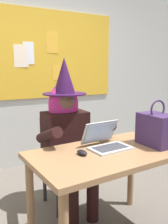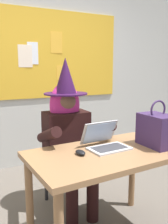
{
  "view_description": "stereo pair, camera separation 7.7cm",
  "coord_description": "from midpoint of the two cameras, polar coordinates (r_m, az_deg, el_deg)",
  "views": [
    {
      "loc": [
        -1.1,
        -1.5,
        1.37
      ],
      "look_at": [
        -0.09,
        0.3,
        1.0
      ],
      "focal_mm": 39.74,
      "sensor_mm": 36.0,
      "label": 1
    },
    {
      "loc": [
        -1.03,
        -1.54,
        1.37
      ],
      "look_at": [
        -0.09,
        0.3,
        1.0
      ],
      "focal_mm": 39.74,
      "sensor_mm": 36.0,
      "label": 2
    }
  ],
  "objects": [
    {
      "name": "desk_main",
      "position": [
        1.96,
        4.1,
        -12.07
      ],
      "size": [
        1.19,
        0.74,
        0.74
      ],
      "rotation": [
        0.0,
        0.0,
        0.05
      ],
      "color": "#8E6642",
      "rests_on": "ground"
    },
    {
      "name": "computer_mouse",
      "position": [
        1.84,
        -1.67,
        -9.31
      ],
      "size": [
        0.06,
        0.11,
        0.03
      ],
      "primitive_type": "ellipsoid",
      "rotation": [
        0.0,
        0.0,
        0.05
      ],
      "color": "black",
      "rests_on": "desk_main"
    },
    {
      "name": "laptop",
      "position": [
        2.0,
        3.99,
        -6.85
      ],
      "size": [
        0.34,
        0.31,
        0.2
      ],
      "rotation": [
        0.0,
        0.0,
        0.06
      ],
      "color": "#B7B7BC",
      "rests_on": "desk_main"
    },
    {
      "name": "handbag",
      "position": [
        2.11,
        15.38,
        -3.81
      ],
      "size": [
        0.2,
        0.3,
        0.38
      ],
      "rotation": [
        0.0,
        0.0,
        0.07
      ],
      "color": "#38234C",
      "rests_on": "desk_main"
    },
    {
      "name": "person_costumed",
      "position": [
        2.37,
        -4.76,
        -4.18
      ],
      "size": [
        0.6,
        0.68,
        1.46
      ],
      "rotation": [
        0.0,
        0.0,
        -1.6
      ],
      "color": "black",
      "rests_on": "ground"
    },
    {
      "name": "wall_back_bulletin",
      "position": [
        3.55,
        -12.04,
        11.98
      ],
      "size": [
        5.42,
        2.06,
        2.97
      ],
      "color": "#B2B2AD",
      "rests_on": "ground"
    },
    {
      "name": "chair_at_desk",
      "position": [
        2.57,
        -5.78,
        -9.98
      ],
      "size": [
        0.42,
        0.42,
        0.88
      ],
      "rotation": [
        0.0,
        0.0,
        -1.56
      ],
      "color": "#2D3347",
      "rests_on": "ground"
    }
  ]
}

